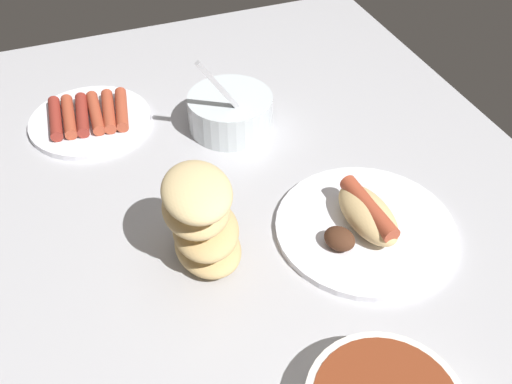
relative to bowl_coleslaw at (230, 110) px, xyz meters
The scene contains 5 objects.
ground_plane 20.18cm from the bowl_coleslaw, ahead, with size 120.00×90.00×3.00cm, color #B2B2B7.
bowl_coleslaw is the anchor object (origin of this frame).
plate_hotdog_assembled 31.42cm from the bowl_coleslaw, 17.30° to the left, with size 25.20×25.20×5.61cm.
plate_sausages 24.23cm from the bowl_coleslaw, 113.22° to the right, with size 20.62×20.62×3.01cm.
bread_stack 29.82cm from the bowl_coleslaw, 25.94° to the right, with size 13.24×11.03×14.40cm.
Camera 1 is at (59.29, -23.17, 60.82)cm, focal length 41.98 mm.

